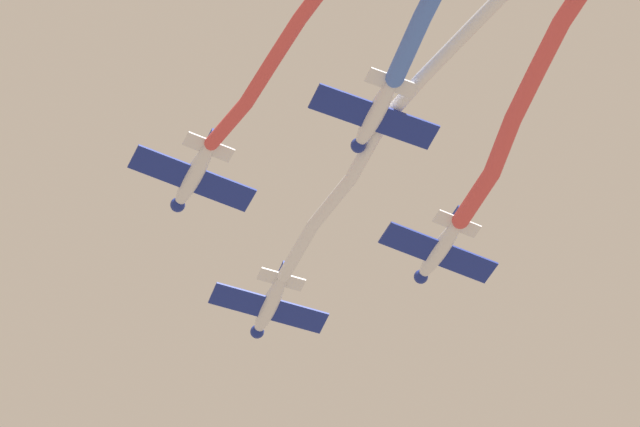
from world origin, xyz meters
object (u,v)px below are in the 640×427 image
Objects in this scene: airplane_left_wing at (193,176)px; airplane_lead at (269,306)px; airplane_right_wing at (439,251)px; airplane_slot at (375,115)px.

airplane_lead is at bearing -47.86° from airplane_left_wing.
airplane_right_wing is at bearing -132.27° from airplane_lead.
airplane_slot is (-0.12, 9.34, -0.50)m from airplane_right_wing.
airplane_slot is (-9.45, 9.23, -0.20)m from airplane_lead.
airplane_lead is 1.02× the size of airplane_slot.
airplane_right_wing reaches higher than airplane_lead.
airplane_lead is 0.99× the size of airplane_left_wing.
airplane_right_wing is at bearing -92.81° from airplane_left_wing.
airplane_left_wing is at bearing 87.24° from airplane_right_wing.
airplane_right_wing is 9.35m from airplane_slot.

